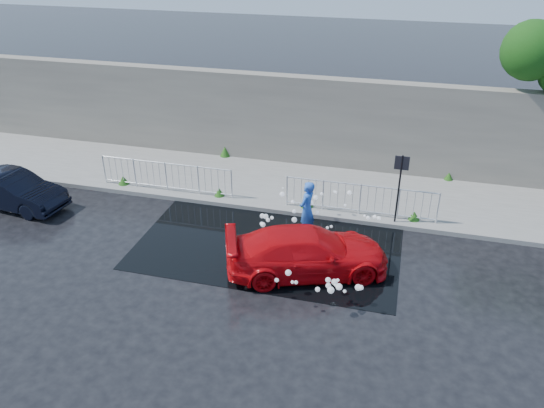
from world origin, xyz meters
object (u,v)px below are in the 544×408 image
at_px(red_car, 307,252).
at_px(sign_post, 400,178).
at_px(person, 307,209).
at_px(dark_car, 13,190).

bearing_deg(red_car, sign_post, -55.51).
distance_m(red_car, person, 2.03).
height_order(red_car, person, person).
bearing_deg(dark_car, sign_post, -74.58).
relative_size(sign_post, person, 1.35).
bearing_deg(person, sign_post, 132.33).
xyz_separation_m(sign_post, dark_car, (-12.91, -2.02, -1.10)).
distance_m(sign_post, red_car, 4.12).
relative_size(dark_car, person, 2.05).
height_order(sign_post, person, sign_post).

